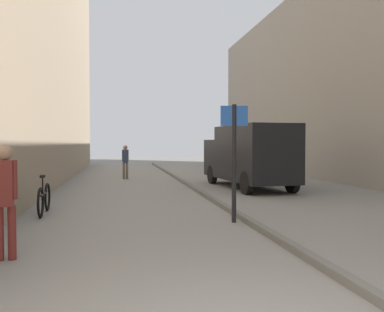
{
  "coord_description": "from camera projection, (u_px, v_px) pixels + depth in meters",
  "views": [
    {
      "loc": [
        -1.19,
        -2.96,
        1.74
      ],
      "look_at": [
        0.99,
        9.38,
        1.36
      ],
      "focal_mm": 38.47,
      "sensor_mm": 36.0,
      "label": 1
    }
  ],
  "objects": [
    {
      "name": "ground_plane",
      "position": [
        153.0,
        191.0,
        14.99
      ],
      "size": [
        80.0,
        80.0,
        0.0
      ],
      "primitive_type": "plane",
      "color": "gray"
    },
    {
      "name": "bicycle_leaning",
      "position": [
        44.0,
        199.0,
        10.11
      ],
      "size": [
        0.1,
        1.77,
        0.98
      ],
      "rotation": [
        0.0,
        0.0,
        0.02
      ],
      "color": "black",
      "rests_on": "ground_plane"
    },
    {
      "name": "pedestrian_mid_block",
      "position": [
        5.0,
        194.0,
        6.1
      ],
      "size": [
        0.34,
        0.22,
        1.72
      ],
      "rotation": [
        0.0,
        0.0,
        0.13
      ],
      "color": "maroon",
      "rests_on": "ground_plane"
    },
    {
      "name": "pedestrian_main_foreground",
      "position": [
        125.0,
        160.0,
        20.05
      ],
      "size": [
        0.32,
        0.24,
        1.66
      ],
      "rotation": [
        0.0,
        0.0,
        0.29
      ],
      "color": "brown",
      "rests_on": "ground_plane"
    },
    {
      "name": "delivery_van",
      "position": [
        248.0,
        155.0,
        16.03
      ],
      "size": [
        2.34,
        5.71,
        2.42
      ],
      "rotation": [
        0.0,
        0.0,
        0.08
      ],
      "color": "black",
      "rests_on": "ground_plane"
    },
    {
      "name": "street_sign_post",
      "position": [
        234.0,
        152.0,
        9.03
      ],
      "size": [
        0.6,
        0.11,
        2.6
      ],
      "rotation": [
        0.0,
        0.0,
        3.0
      ],
      "color": "black",
      "rests_on": "ground_plane"
    },
    {
      "name": "kerb_strip",
      "position": [
        195.0,
        189.0,
        15.26
      ],
      "size": [
        0.16,
        40.0,
        0.12
      ],
      "primitive_type": "cube",
      "color": "#615F5B",
      "rests_on": "ground_plane"
    }
  ]
}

